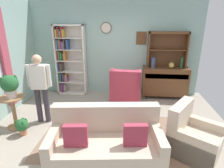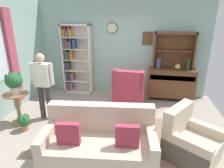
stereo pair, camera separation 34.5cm
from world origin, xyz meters
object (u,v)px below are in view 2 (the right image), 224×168
armchair_floral (190,142)px  potted_plant_small (24,121)px  vase_round (178,67)px  plant_stand (18,105)px  bookshelf (75,59)px  sideboard_hutch (174,45)px  person_reading (43,82)px  wingback_chair (129,93)px  potted_plant_large (14,82)px  vase_tall (159,64)px  sideboard (171,83)px  bottle_wine (188,65)px  couch_floral (99,144)px

armchair_floral → potted_plant_small: (-3.28, 0.22, -0.08)m
vase_round → plant_stand: vase_round is taller
bookshelf → sideboard_hutch: (2.91, 0.03, 0.48)m
person_reading → sideboard_hutch: bearing=31.5°
wingback_chair → potted_plant_large: bearing=-150.9°
potted_plant_large → potted_plant_small: 0.87m
wingback_chair → bookshelf: bearing=155.6°
sideboard_hutch → potted_plant_large: bearing=-148.3°
wingback_chair → person_reading: bearing=-151.8°
sideboard_hutch → vase_tall: bearing=-154.1°
vase_tall → sideboard_hutch: bearing=25.9°
sideboard → armchair_floral: 2.50m
vase_round → plant_stand: 4.15m
person_reading → vase_tall: bearing=32.3°
vase_tall → bookshelf: bearing=176.3°
vase_tall → bottle_wine: bearing=-0.7°
potted_plant_small → sideboard: bearing=35.4°
potted_plant_large → person_reading: (0.48, 0.31, -0.09)m
bookshelf → wingback_chair: 2.08m
bookshelf → sideboard: 2.97m
vase_tall → plant_stand: vase_tall is taller
bookshelf → vase_tall: bookshelf is taller
plant_stand → potted_plant_small: (0.30, -0.26, -0.23)m
sideboard_hutch → bottle_wine: 0.65m
vase_tall → armchair_floral: bearing=-78.8°
armchair_floral → person_reading: 3.22m
couch_floral → bookshelf: bearing=117.5°
wingback_chair → plant_stand: size_ratio=1.47×
person_reading → bottle_wine: bearing=25.8°
sideboard → armchair_floral: sideboard is taller
bookshelf → sideboard_hutch: bearing=0.5°
sideboard → armchair_floral: bearing=-88.0°
potted_plant_small → wingback_chair: bearing=36.9°
couch_floral → person_reading: bearing=144.8°
sideboard → bottle_wine: bottle_wine is taller
armchair_floral → person_reading: person_reading is taller
plant_stand → wingback_chair: bearing=28.5°
sideboard → armchair_floral: (0.09, -2.49, -0.22)m
vase_tall → potted_plant_small: (-2.80, -2.19, -0.86)m
wingback_chair → potted_plant_large: potted_plant_large is taller
potted_plant_large → bottle_wine: bearing=26.7°
sideboard → person_reading: bearing=-150.1°
bookshelf → sideboard_hutch: size_ratio=1.91×
wingback_chair → plant_stand: 2.69m
sideboard_hutch → vase_tall: (-0.39, -0.19, -0.49)m
armchair_floral → wingback_chair: size_ratio=1.02×
bookshelf → couch_floral: (1.52, -2.91, -0.76)m
sideboard_hutch → potted_plant_large: (-3.46, -2.13, -0.57)m
sideboard → vase_round: size_ratio=7.65×
vase_tall → couch_floral: vase_tall is taller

